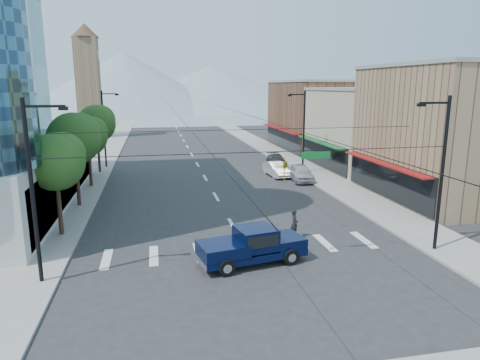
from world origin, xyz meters
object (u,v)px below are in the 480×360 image
(parked_car_near, at_px, (301,173))
(parked_car_mid, at_px, (276,169))
(parked_car_far, at_px, (277,160))
(pickup_truck, at_px, (252,245))
(pedestrian, at_px, (294,224))

(parked_car_near, xyz_separation_m, parked_car_mid, (-1.80, 2.70, -0.09))
(parked_car_mid, relative_size, parked_car_far, 1.00)
(parked_car_near, distance_m, parked_car_far, 8.78)
(pickup_truck, relative_size, pedestrian, 3.22)
(parked_car_far, bearing_deg, pickup_truck, -105.30)
(parked_car_mid, bearing_deg, parked_car_far, 68.46)
(pickup_truck, xyz_separation_m, parked_car_far, (9.54, 28.09, -0.38))
(parked_car_near, relative_size, parked_car_mid, 1.08)
(parked_car_far, bearing_deg, pedestrian, -100.17)
(parked_car_near, height_order, parked_car_mid, parked_car_near)
(pedestrian, height_order, parked_car_mid, pedestrian)
(parked_car_near, xyz_separation_m, parked_car_far, (-0.00, 8.78, -0.18))
(parked_car_near, bearing_deg, parked_car_mid, 128.47)
(pedestrian, bearing_deg, parked_car_mid, -10.10)
(pedestrian, xyz_separation_m, parked_car_near, (6.02, 16.02, -0.12))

